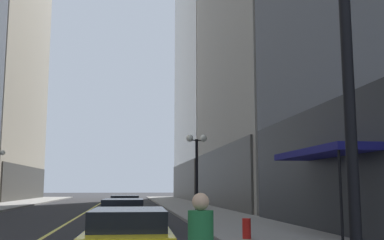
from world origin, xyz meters
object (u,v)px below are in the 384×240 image
(car_yellow, at_px, (128,235))
(street_lamp_right_mid, at_px, (197,158))
(car_grey, at_px, (125,206))
(car_navy, at_px, (123,213))
(traffic_light_near_right, at_px, (283,61))
(fire_hydrant_right, at_px, (247,231))

(car_yellow, relative_size, street_lamp_right_mid, 1.06)
(car_yellow, height_order, car_grey, same)
(car_navy, xyz_separation_m, street_lamp_right_mid, (3.57, 3.09, 2.54))
(car_yellow, distance_m, traffic_light_near_right, 5.93)
(car_yellow, distance_m, car_navy, 8.73)
(street_lamp_right_mid, height_order, fire_hydrant_right, street_lamp_right_mid)
(car_navy, distance_m, street_lamp_right_mid, 5.36)
(car_yellow, bearing_deg, fire_hydrant_right, 45.53)
(car_grey, height_order, street_lamp_right_mid, street_lamp_right_mid)
(car_grey, distance_m, street_lamp_right_mid, 6.40)
(car_yellow, xyz_separation_m, traffic_light_near_right, (2.29, -4.56, 3.02))
(car_navy, height_order, traffic_light_near_right, traffic_light_near_right)
(traffic_light_near_right, bearing_deg, street_lamp_right_mid, 86.33)
(traffic_light_near_right, height_order, street_lamp_right_mid, traffic_light_near_right)
(car_yellow, distance_m, street_lamp_right_mid, 12.54)
(car_yellow, xyz_separation_m, car_grey, (-0.23, 16.48, -0.00))
(car_grey, bearing_deg, fire_hydrant_right, -72.08)
(car_yellow, relative_size, car_navy, 0.98)
(traffic_light_near_right, relative_size, street_lamp_right_mid, 1.28)
(car_navy, bearing_deg, street_lamp_right_mid, 40.88)
(traffic_light_near_right, xyz_separation_m, street_lamp_right_mid, (1.05, 16.38, -0.49))
(street_lamp_right_mid, distance_m, fire_hydrant_right, 8.42)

